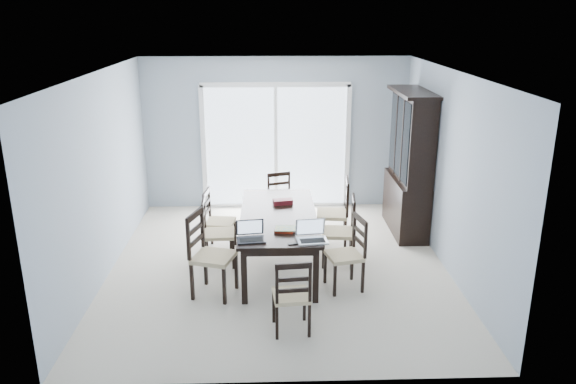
% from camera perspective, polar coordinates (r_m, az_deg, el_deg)
% --- Properties ---
extents(floor, '(5.00, 5.00, 0.00)m').
position_cam_1_polar(floor, '(7.71, -0.95, -7.53)').
color(floor, beige).
rests_on(floor, ground).
extents(ceiling, '(5.00, 5.00, 0.00)m').
position_cam_1_polar(ceiling, '(6.99, -1.06, 12.08)').
color(ceiling, white).
rests_on(ceiling, back_wall).
extents(back_wall, '(4.50, 0.02, 2.60)m').
position_cam_1_polar(back_wall, '(9.67, -1.25, 5.93)').
color(back_wall, '#909DAB').
rests_on(back_wall, floor).
extents(wall_left, '(0.02, 5.00, 2.60)m').
position_cam_1_polar(wall_left, '(7.55, -18.34, 1.54)').
color(wall_left, '#909DAB').
rests_on(wall_left, floor).
extents(wall_right, '(0.02, 5.00, 2.60)m').
position_cam_1_polar(wall_right, '(7.61, 16.19, 1.88)').
color(wall_right, '#909DAB').
rests_on(wall_right, floor).
extents(balcony, '(4.50, 2.00, 0.10)m').
position_cam_1_polar(balcony, '(10.98, -1.27, 0.12)').
color(balcony, gray).
rests_on(balcony, ground).
extents(railing, '(4.50, 0.06, 1.10)m').
position_cam_1_polar(railing, '(11.78, -1.35, 4.40)').
color(railing, '#99999E').
rests_on(railing, balcony).
extents(dining_table, '(1.00, 2.20, 0.75)m').
position_cam_1_polar(dining_table, '(7.44, -0.98, -2.85)').
color(dining_table, black).
rests_on(dining_table, floor).
extents(china_hutch, '(0.50, 1.38, 2.20)m').
position_cam_1_polar(china_hutch, '(8.77, 12.22, 2.72)').
color(china_hutch, black).
rests_on(china_hutch, floor).
extents(sliding_door, '(2.52, 0.05, 2.18)m').
position_cam_1_polar(sliding_door, '(9.69, -1.24, 4.67)').
color(sliding_door, silver).
rests_on(sliding_door, floor).
extents(chair_left_near, '(0.58, 0.57, 1.21)m').
position_cam_1_polar(chair_left_near, '(6.82, -8.41, -5.34)').
color(chair_left_near, black).
rests_on(chair_left_near, floor).
extents(chair_left_mid, '(0.44, 0.42, 1.08)m').
position_cam_1_polar(chair_left_mid, '(7.62, -7.73, -3.33)').
color(chair_left_mid, black).
rests_on(chair_left_mid, floor).
extents(chair_left_far, '(0.44, 0.43, 1.03)m').
position_cam_1_polar(chair_left_far, '(8.09, -7.52, -2.21)').
color(chair_left_far, black).
rests_on(chair_left_far, floor).
extents(chair_right_near, '(0.50, 0.49, 1.07)m').
position_cam_1_polar(chair_right_near, '(6.97, 6.47, -5.40)').
color(chair_right_near, black).
rests_on(chair_right_near, floor).
extents(chair_right_mid, '(0.47, 0.45, 1.10)m').
position_cam_1_polar(chair_right_mid, '(7.60, 5.81, -3.19)').
color(chair_right_mid, black).
rests_on(chair_right_mid, floor).
extents(chair_right_far, '(0.49, 0.48, 1.16)m').
position_cam_1_polar(chair_right_far, '(8.21, 5.20, -1.33)').
color(chair_right_far, black).
rests_on(chair_right_far, floor).
extents(chair_end_near, '(0.42, 0.43, 1.01)m').
position_cam_1_polar(chair_end_near, '(5.97, 0.43, -9.82)').
color(chair_end_near, black).
rests_on(chair_end_near, floor).
extents(chair_end_far, '(0.49, 0.50, 1.02)m').
position_cam_1_polar(chair_end_far, '(8.85, -0.74, -0.30)').
color(chair_end_far, black).
rests_on(chair_end_far, floor).
extents(laptop_dark, '(0.35, 0.27, 0.22)m').
position_cam_1_polar(laptop_dark, '(6.58, -3.77, -4.52)').
color(laptop_dark, black).
rests_on(laptop_dark, dining_table).
extents(laptop_silver, '(0.38, 0.28, 0.24)m').
position_cam_1_polar(laptop_silver, '(6.55, 2.49, -4.58)').
color(laptop_silver, silver).
rests_on(laptop_silver, dining_table).
extents(book_stack, '(0.27, 0.21, 0.04)m').
position_cam_1_polar(book_stack, '(6.85, -0.33, -3.84)').
color(book_stack, maroon).
rests_on(book_stack, dining_table).
extents(cell_phone, '(0.12, 0.07, 0.01)m').
position_cam_1_polar(cell_phone, '(6.49, 0.48, -5.29)').
color(cell_phone, black).
rests_on(cell_phone, dining_table).
extents(game_box, '(0.29, 0.18, 0.07)m').
position_cam_1_polar(game_box, '(7.79, -0.54, -1.00)').
color(game_box, '#501016').
rests_on(game_box, dining_table).
extents(hot_tub, '(2.16, 2.01, 0.94)m').
position_cam_1_polar(hot_tub, '(10.96, -5.97, 2.84)').
color(hot_tub, maroon).
rests_on(hot_tub, balcony).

